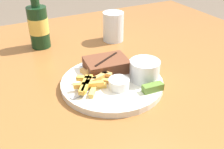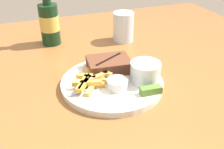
{
  "view_description": "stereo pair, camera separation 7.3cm",
  "coord_description": "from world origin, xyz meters",
  "px_view_note": "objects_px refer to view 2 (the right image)",
  "views": [
    {
      "loc": [
        -0.29,
        -0.56,
        1.16
      ],
      "look_at": [
        0.0,
        0.0,
        0.79
      ],
      "focal_mm": 42.0,
      "sensor_mm": 36.0,
      "label": 1
    },
    {
      "loc": [
        -0.22,
        -0.59,
        1.16
      ],
      "look_at": [
        0.0,
        0.0,
        0.79
      ],
      "focal_mm": 42.0,
      "sensor_mm": 36.0,
      "label": 2
    }
  ],
  "objects_px": {
    "dinner_plate": "(112,83)",
    "fork_utensil": "(89,88)",
    "coleslaw_cup": "(145,71)",
    "drinking_glass": "(123,27)",
    "knife_utensil": "(108,73)",
    "beer_bottle": "(49,22)",
    "dipping_sauce_cup": "(116,84)",
    "pickle_spear": "(151,90)",
    "steak_portion": "(109,64)"
  },
  "relations": [
    {
      "from": "dinner_plate",
      "to": "fork_utensil",
      "type": "distance_m",
      "value": 0.08
    },
    {
      "from": "coleslaw_cup",
      "to": "fork_utensil",
      "type": "bearing_deg",
      "value": 174.6
    },
    {
      "from": "coleslaw_cup",
      "to": "drinking_glass",
      "type": "distance_m",
      "value": 0.33
    },
    {
      "from": "knife_utensil",
      "to": "beer_bottle",
      "type": "xyz_separation_m",
      "value": [
        -0.11,
        0.32,
        0.07
      ]
    },
    {
      "from": "drinking_glass",
      "to": "dipping_sauce_cup",
      "type": "bearing_deg",
      "value": -115.72
    },
    {
      "from": "dinner_plate",
      "to": "pickle_spear",
      "type": "relative_size",
      "value": 4.94
    },
    {
      "from": "coleslaw_cup",
      "to": "fork_utensil",
      "type": "height_order",
      "value": "coleslaw_cup"
    },
    {
      "from": "coleslaw_cup",
      "to": "fork_utensil",
      "type": "distance_m",
      "value": 0.16
    },
    {
      "from": "coleslaw_cup",
      "to": "beer_bottle",
      "type": "relative_size",
      "value": 0.35
    },
    {
      "from": "dinner_plate",
      "to": "steak_portion",
      "type": "relative_size",
      "value": 2.14
    },
    {
      "from": "fork_utensil",
      "to": "drinking_glass",
      "type": "height_order",
      "value": "drinking_glass"
    },
    {
      "from": "fork_utensil",
      "to": "knife_utensil",
      "type": "relative_size",
      "value": 0.87
    },
    {
      "from": "fork_utensil",
      "to": "beer_bottle",
      "type": "bearing_deg",
      "value": 81.93
    },
    {
      "from": "dinner_plate",
      "to": "coleslaw_cup",
      "type": "height_order",
      "value": "coleslaw_cup"
    },
    {
      "from": "steak_portion",
      "to": "pickle_spear",
      "type": "xyz_separation_m",
      "value": [
        0.06,
        -0.16,
        -0.01
      ]
    },
    {
      "from": "dipping_sauce_cup",
      "to": "beer_bottle",
      "type": "bearing_deg",
      "value": 104.8
    },
    {
      "from": "fork_utensil",
      "to": "dipping_sauce_cup",
      "type": "bearing_deg",
      "value": -32.28
    },
    {
      "from": "knife_utensil",
      "to": "drinking_glass",
      "type": "xyz_separation_m",
      "value": [
        0.15,
        0.26,
        0.03
      ]
    },
    {
      "from": "fork_utensil",
      "to": "knife_utensil",
      "type": "bearing_deg",
      "value": 22.54
    },
    {
      "from": "steak_portion",
      "to": "fork_utensil",
      "type": "bearing_deg",
      "value": -137.2
    },
    {
      "from": "coleslaw_cup",
      "to": "beer_bottle",
      "type": "height_order",
      "value": "beer_bottle"
    },
    {
      "from": "coleslaw_cup",
      "to": "fork_utensil",
      "type": "xyz_separation_m",
      "value": [
        -0.16,
        0.02,
        -0.03
      ]
    },
    {
      "from": "dipping_sauce_cup",
      "to": "knife_utensil",
      "type": "xyz_separation_m",
      "value": [
        0.01,
        0.08,
        -0.01
      ]
    },
    {
      "from": "dipping_sauce_cup",
      "to": "fork_utensil",
      "type": "height_order",
      "value": "dipping_sauce_cup"
    },
    {
      "from": "dinner_plate",
      "to": "beer_bottle",
      "type": "distance_m",
      "value": 0.39
    },
    {
      "from": "dinner_plate",
      "to": "drinking_glass",
      "type": "bearing_deg",
      "value": 61.95
    },
    {
      "from": "steak_portion",
      "to": "coleslaw_cup",
      "type": "height_order",
      "value": "coleslaw_cup"
    },
    {
      "from": "pickle_spear",
      "to": "beer_bottle",
      "type": "height_order",
      "value": "beer_bottle"
    },
    {
      "from": "dinner_plate",
      "to": "steak_portion",
      "type": "bearing_deg",
      "value": 77.96
    },
    {
      "from": "pickle_spear",
      "to": "knife_utensil",
      "type": "xyz_separation_m",
      "value": [
        -0.07,
        0.13,
        -0.01
      ]
    },
    {
      "from": "dipping_sauce_cup",
      "to": "pickle_spear",
      "type": "height_order",
      "value": "dipping_sauce_cup"
    },
    {
      "from": "steak_portion",
      "to": "coleslaw_cup",
      "type": "bearing_deg",
      "value": -52.73
    },
    {
      "from": "pickle_spear",
      "to": "fork_utensil",
      "type": "bearing_deg",
      "value": 152.27
    },
    {
      "from": "steak_portion",
      "to": "beer_bottle",
      "type": "relative_size",
      "value": 0.56
    },
    {
      "from": "dipping_sauce_cup",
      "to": "knife_utensil",
      "type": "bearing_deg",
      "value": 84.87
    },
    {
      "from": "steak_portion",
      "to": "fork_utensil",
      "type": "relative_size",
      "value": 1.01
    },
    {
      "from": "coleslaw_cup",
      "to": "dipping_sauce_cup",
      "type": "bearing_deg",
      "value": -174.98
    },
    {
      "from": "coleslaw_cup",
      "to": "drinking_glass",
      "type": "height_order",
      "value": "drinking_glass"
    },
    {
      "from": "dinner_plate",
      "to": "coleslaw_cup",
      "type": "relative_size",
      "value": 3.41
    },
    {
      "from": "dinner_plate",
      "to": "steak_portion",
      "type": "distance_m",
      "value": 0.07
    },
    {
      "from": "steak_portion",
      "to": "dipping_sauce_cup",
      "type": "height_order",
      "value": "steak_portion"
    },
    {
      "from": "pickle_spear",
      "to": "fork_utensil",
      "type": "distance_m",
      "value": 0.17
    },
    {
      "from": "dipping_sauce_cup",
      "to": "beer_bottle",
      "type": "relative_size",
      "value": 0.24
    },
    {
      "from": "steak_portion",
      "to": "coleslaw_cup",
      "type": "xyz_separation_m",
      "value": [
        0.07,
        -0.1,
        0.01
      ]
    },
    {
      "from": "coleslaw_cup",
      "to": "dinner_plate",
      "type": "bearing_deg",
      "value": 158.96
    },
    {
      "from": "pickle_spear",
      "to": "drinking_glass",
      "type": "relative_size",
      "value": 0.53
    },
    {
      "from": "steak_portion",
      "to": "drinking_glass",
      "type": "distance_m",
      "value": 0.27
    },
    {
      "from": "dinner_plate",
      "to": "fork_utensil",
      "type": "xyz_separation_m",
      "value": [
        -0.07,
        -0.02,
        0.01
      ]
    },
    {
      "from": "dinner_plate",
      "to": "drinking_glass",
      "type": "height_order",
      "value": "drinking_glass"
    },
    {
      "from": "coleslaw_cup",
      "to": "beer_bottle",
      "type": "distance_m",
      "value": 0.44
    }
  ]
}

